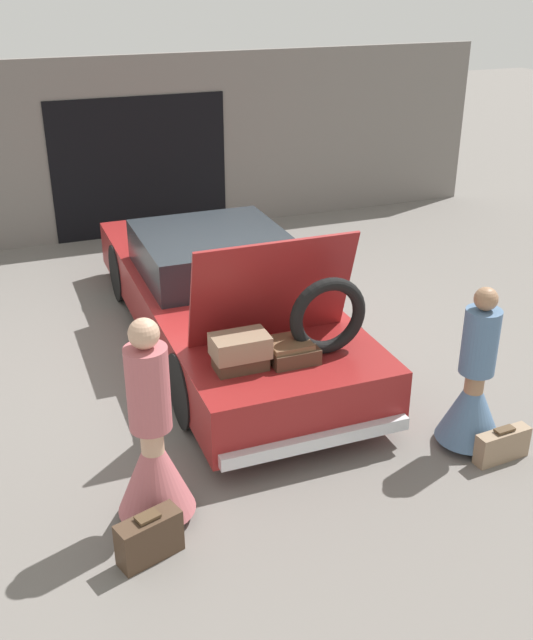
{
  "coord_description": "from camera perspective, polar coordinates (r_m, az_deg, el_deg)",
  "views": [
    {
      "loc": [
        -2.34,
        -7.55,
        4.02
      ],
      "look_at": [
        0.0,
        -1.45,
        0.9
      ],
      "focal_mm": 42.0,
      "sensor_mm": 36.0,
      "label": 1
    }
  ],
  "objects": [
    {
      "name": "suitcase_beside_right_person",
      "position": [
        7.07,
        17.51,
        -9.08
      ],
      "size": [
        0.54,
        0.18,
        0.33
      ],
      "color": "#8C7259",
      "rests_on": "ground_plane"
    },
    {
      "name": "garage_wall_back",
      "position": [
        12.29,
        -9.75,
        12.77
      ],
      "size": [
        12.0,
        0.14,
        2.8
      ],
      "color": "slate",
      "rests_on": "ground_plane"
    },
    {
      "name": "car",
      "position": [
        8.62,
        -3.43,
        1.84
      ],
      "size": [
        1.91,
        5.35,
        1.81
      ],
      "color": "maroon",
      "rests_on": "ground_plane"
    },
    {
      "name": "ground_plane",
      "position": [
        8.87,
        -3.35,
        -1.51
      ],
      "size": [
        40.0,
        40.0,
        0.0
      ],
      "primitive_type": "plane",
      "color": "slate"
    },
    {
      "name": "person_right",
      "position": [
        6.98,
        15.48,
        -5.29
      ],
      "size": [
        0.6,
        0.6,
        1.57
      ],
      "rotation": [
        0.0,
        0.0,
        1.45
      ],
      "color": "#997051",
      "rests_on": "ground_plane"
    },
    {
      "name": "suitcase_beside_left_person",
      "position": [
        5.83,
        -8.91,
        -16.06
      ],
      "size": [
        0.53,
        0.33,
        0.39
      ],
      "color": "#473323",
      "rests_on": "ground_plane"
    },
    {
      "name": "person_left",
      "position": [
        5.91,
        -8.64,
        -9.88
      ],
      "size": [
        0.62,
        0.62,
        1.76
      ],
      "rotation": [
        0.0,
        0.0,
        -1.46
      ],
      "color": "tan",
      "rests_on": "ground_plane"
    }
  ]
}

